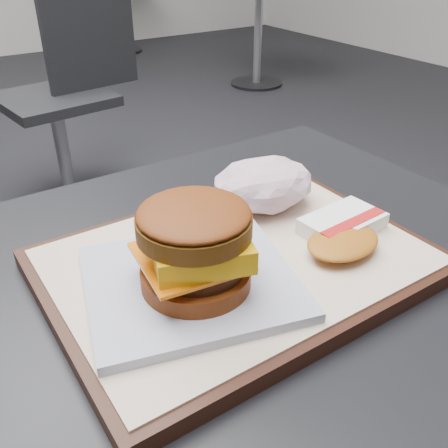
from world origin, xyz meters
TOP-DOWN VIEW (x-y plane):
  - customer_table at (0.00, 0.00)m, footprint 0.80×0.60m
  - serving_tray at (0.05, 0.00)m, footprint 0.38×0.28m
  - breakfast_sandwich at (-0.02, -0.02)m, footprint 0.23×0.21m
  - hash_brown at (0.16, -0.03)m, footprint 0.12×0.10m
  - crumpled_wrapper at (0.13, 0.07)m, footprint 0.12×0.10m
  - neighbor_chair at (0.41, 1.75)m, footprint 0.62×0.47m
  - bg_table_near at (2.20, 2.80)m, footprint 0.66×0.66m

SIDE VIEW (x-z plane):
  - neighbor_chair at x=0.41m, z-range 0.07..0.95m
  - bg_table_near at x=2.20m, z-range 0.19..0.94m
  - customer_table at x=0.00m, z-range 0.20..0.97m
  - serving_tray at x=0.05m, z-range 0.77..0.79m
  - hash_brown at x=0.16m, z-range 0.79..0.81m
  - crumpled_wrapper at x=0.13m, z-range 0.79..0.84m
  - breakfast_sandwich at x=-0.02m, z-range 0.78..0.88m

